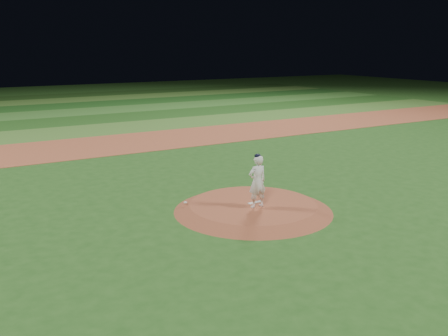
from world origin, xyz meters
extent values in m
plane|color=#24541B|center=(0.00, 0.00, 0.00)|extent=(120.00, 120.00, 0.00)
cube|color=#A45132|center=(0.00, 14.00, 0.01)|extent=(70.00, 6.00, 0.02)
cube|color=#42752A|center=(0.00, 19.50, 0.01)|extent=(70.00, 5.00, 0.02)
cube|color=#204F19|center=(0.00, 24.50, 0.01)|extent=(70.00, 5.00, 0.02)
cube|color=#367229|center=(0.00, 29.50, 0.01)|extent=(70.00, 5.00, 0.02)
cube|color=#1C4E19|center=(0.00, 34.50, 0.01)|extent=(70.00, 5.00, 0.02)
cube|color=#417329|center=(0.00, 39.50, 0.01)|extent=(70.00, 5.00, 0.02)
cube|color=#1D4315|center=(0.00, 44.50, 0.01)|extent=(70.00, 5.00, 0.02)
cone|color=#994B2F|center=(0.00, 0.00, 0.12)|extent=(5.50, 5.50, 0.25)
cube|color=silver|center=(0.13, 0.04, 0.26)|extent=(0.58, 0.17, 0.03)
ellipsoid|color=white|center=(-2.02, 1.21, 0.29)|extent=(0.13, 0.13, 0.07)
imported|color=white|center=(-0.10, -0.38, 1.15)|extent=(0.67, 0.45, 1.80)
ellipsoid|color=black|center=(-0.10, -0.38, 2.03)|extent=(0.22, 0.22, 0.15)
camera|label=1|loc=(-9.17, -13.74, 5.61)|focal=40.00mm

